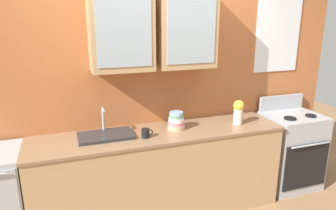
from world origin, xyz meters
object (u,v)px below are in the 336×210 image
object	(u,v)px
stove_range	(290,150)
vase	(238,111)
sink_faucet	(106,135)
bowl_stack	(176,121)
cup_near_sink	(146,133)

from	to	relation	value
stove_range	vase	bearing A→B (deg)	-176.83
sink_faucet	bowl_stack	distance (m)	0.72
sink_faucet	bowl_stack	world-z (taller)	sink_faucet
sink_faucet	bowl_stack	bearing A→B (deg)	-1.08
stove_range	cup_near_sink	distance (m)	1.90
stove_range	cup_near_sink	world-z (taller)	stove_range
sink_faucet	vase	world-z (taller)	sink_faucet
stove_range	vase	world-z (taller)	vase
stove_range	cup_near_sink	size ratio (longest dim) A/B	9.66
sink_faucet	cup_near_sink	xyz separation A→B (m)	(0.36, -0.14, 0.02)
stove_range	sink_faucet	distance (m)	2.24
sink_faucet	vase	bearing A→B (deg)	-3.74
stove_range	cup_near_sink	xyz separation A→B (m)	(-1.83, -0.10, 0.49)
sink_faucet	cup_near_sink	bearing A→B (deg)	-21.78
sink_faucet	cup_near_sink	distance (m)	0.39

